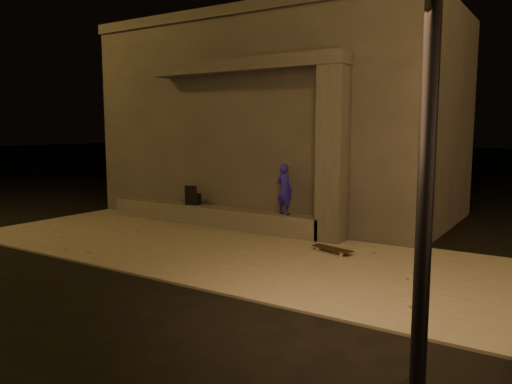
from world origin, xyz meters
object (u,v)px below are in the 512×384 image
Objects in this scene: skateboard at (332,249)px; skateboarder at (284,189)px; column at (333,155)px; backpack at (193,198)px.

skateboarder is at bearing 163.78° from skateboard.
backpack is at bearing 180.00° from column.
backpack is at bearing 13.66° from skateboarder.
column is 1.39m from skateboarder.
backpack is 0.55× the size of skateboard.
column is at bearing -17.41° from backpack.
skateboarder is 1.28× the size of skateboard.
column reaches higher than skateboarder.
backpack is (-3.75, 0.00, -1.18)m from column.
skateboard is (4.20, -0.96, -0.54)m from backpack.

